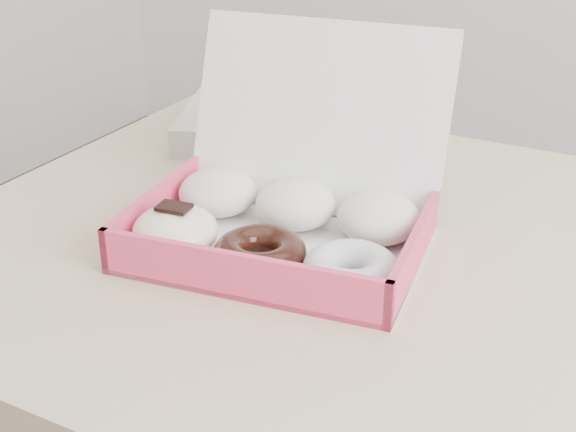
% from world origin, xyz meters
% --- Properties ---
extents(table, '(1.20, 0.80, 0.75)m').
position_xyz_m(table, '(0.00, 0.00, 0.67)').
color(table, tan).
rests_on(table, ground).
extents(donut_box, '(0.35, 0.34, 0.23)m').
position_xyz_m(donut_box, '(-0.19, -0.04, 0.79)').
color(donut_box, white).
rests_on(donut_box, table).
extents(newspapers, '(0.33, 0.30, 0.04)m').
position_xyz_m(newspapers, '(-0.37, 0.26, 0.77)').
color(newspapers, silver).
rests_on(newspapers, table).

